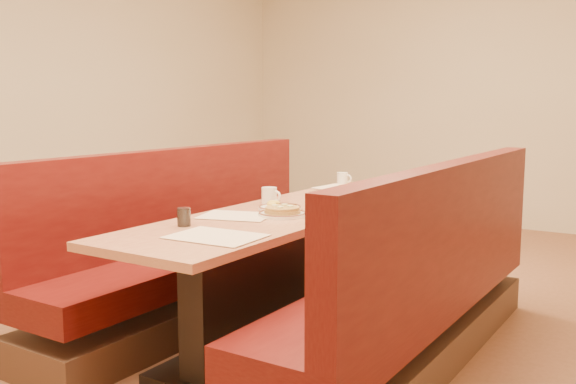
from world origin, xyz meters
The scene contains 18 objects.
ground centered at (0.00, 0.00, 0.00)m, with size 8.00×8.00×0.00m, color #9E6647.
diner_table centered at (0.00, 0.00, 0.37)m, with size 0.70×2.50×0.75m.
booth_left centered at (-0.73, 0.00, 0.36)m, with size 0.55×2.50×1.05m.
booth_right centered at (0.73, 0.00, 0.36)m, with size 0.55×2.50×1.05m.
placemat_near_left centered at (-0.12, -0.37, 0.75)m, with size 0.36×0.27×0.00m, color beige.
placemat_near_right centered at (0.12, -0.83, 0.75)m, with size 0.39×0.30×0.00m, color beige.
placemat_far_left centered at (-0.12, 0.89, 0.75)m, with size 0.42×0.32×0.00m, color beige.
placemat_far_right centered at (0.11, 0.51, 0.75)m, with size 0.37×0.28×0.00m, color beige.
pancake_plate centered at (0.08, -0.23, 0.77)m, with size 0.25×0.25×0.06m.
eggs_plate centered at (-0.05, -0.07, 0.76)m, with size 0.24×0.24×0.05m.
extra_plate_mid centered at (0.01, 0.33, 0.77)m, with size 0.23×0.23×0.05m.
extra_plate_far centered at (-0.05, 0.79, 0.77)m, with size 0.24×0.24×0.05m.
coffee_mug_a centered at (0.27, -0.23, 0.79)m, with size 0.11×0.07×0.08m.
coffee_mug_b centered at (-0.21, 0.07, 0.80)m, with size 0.13×0.09×0.10m.
coffee_mug_c centered at (0.27, 0.26, 0.80)m, with size 0.13×0.09×0.10m.
coffee_mug_d centered at (-0.28, 1.10, 0.79)m, with size 0.11×0.08×0.08m.
soda_tumbler_near centered at (-0.17, -0.72, 0.79)m, with size 0.06×0.06×0.09m.
soda_tumbler_mid centered at (0.28, -0.22, 0.80)m, with size 0.08×0.08×0.11m.
Camera 1 is at (1.88, -2.98, 1.34)m, focal length 40.00 mm.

